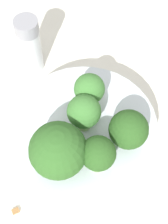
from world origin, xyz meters
name	(u,v)px	position (x,y,z in m)	size (l,w,h in m)	color
ground_plane	(84,143)	(0.00, 0.00, 0.00)	(3.00, 3.00, 0.00)	silver
bowl	(84,135)	(0.00, 0.00, 0.02)	(0.16, 0.16, 0.04)	silver
broccoli_floret_0	(98,154)	(0.03, -0.03, 0.07)	(0.04, 0.04, 0.05)	#7A9E5B
broccoli_floret_1	(84,113)	(0.00, 0.00, 0.07)	(0.04, 0.04, 0.05)	#7A9E5B
broccoli_floret_2	(89,90)	(-0.01, 0.03, 0.07)	(0.03, 0.03, 0.05)	#7A9E5B
broccoli_floret_3	(56,150)	(0.00, -0.05, 0.07)	(0.06, 0.06, 0.06)	#8EB770
broccoli_floret_4	(129,130)	(0.05, 0.01, 0.07)	(0.04, 0.04, 0.05)	#7A9E5B
pepper_shaker	(30,45)	(-0.12, 0.07, 0.04)	(0.03, 0.03, 0.08)	silver
almond_crumb_1	(15,210)	(-0.02, -0.11, 0.00)	(0.01, 0.01, 0.01)	olive
almond_crumb_2	(32,50)	(-0.13, 0.08, 0.00)	(0.01, 0.01, 0.01)	tan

